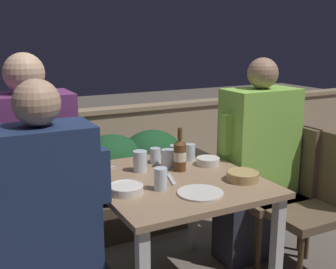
# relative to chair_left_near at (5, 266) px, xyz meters

# --- Properties ---
(parapet_wall) EXTENTS (9.00, 0.18, 0.81)m
(parapet_wall) POSITION_rel_chair_left_near_xyz_m (0.88, 1.81, -0.11)
(parapet_wall) COLOR tan
(parapet_wall) RESTS_ON ground_plane
(dining_table) EXTENTS (0.83, 0.92, 0.70)m
(dining_table) POSITION_rel_chair_left_near_xyz_m (0.88, 0.18, 0.09)
(dining_table) COLOR #937556
(dining_table) RESTS_ON ground_plane
(planter_hedge) EXTENTS (1.17, 0.47, 0.75)m
(planter_hedge) POSITION_rel_chair_left_near_xyz_m (0.84, 1.05, -0.10)
(planter_hedge) COLOR brown
(planter_hedge) RESTS_ON ground_plane
(chair_left_near) EXTENTS (0.47, 0.46, 0.87)m
(chair_left_near) POSITION_rel_chair_left_near_xyz_m (0.00, 0.00, 0.00)
(chair_left_near) COLOR brown
(chair_left_near) RESTS_ON ground_plane
(person_navy_jumper) EXTENTS (0.50, 0.26, 1.28)m
(person_navy_jumper) POSITION_rel_chair_left_near_xyz_m (0.20, 0.00, 0.12)
(person_navy_jumper) COLOR #282833
(person_navy_jumper) RESTS_ON ground_plane
(person_purple_stripe) EXTENTS (0.49, 0.26, 1.36)m
(person_purple_stripe) POSITION_rel_chair_left_near_xyz_m (0.21, 0.35, 0.17)
(person_purple_stripe) COLOR #282833
(person_purple_stripe) RESTS_ON ground_plane
(chair_right_near) EXTENTS (0.47, 0.46, 0.87)m
(chair_right_near) POSITION_rel_chair_left_near_xyz_m (1.78, 0.03, 0.00)
(chair_right_near) COLOR brown
(chair_right_near) RESTS_ON ground_plane
(chair_right_far) EXTENTS (0.47, 0.46, 0.87)m
(chair_right_far) POSITION_rel_chair_left_near_xyz_m (1.75, 0.33, 0.00)
(chair_right_far) COLOR brown
(chair_right_far) RESTS_ON ground_plane
(person_green_blouse) EXTENTS (0.52, 0.26, 1.31)m
(person_green_blouse) POSITION_rel_chair_left_near_xyz_m (1.54, 0.33, 0.14)
(person_green_blouse) COLOR #282833
(person_green_blouse) RESTS_ON ground_plane
(beer_bottle) EXTENTS (0.07, 0.07, 0.24)m
(beer_bottle) POSITION_rel_chair_left_near_xyz_m (0.96, 0.26, 0.28)
(beer_bottle) COLOR brown
(beer_bottle) RESTS_ON dining_table
(plate_0) EXTENTS (0.22, 0.22, 0.01)m
(plate_0) POSITION_rel_chair_left_near_xyz_m (0.88, -0.09, 0.19)
(plate_0) COLOR silver
(plate_0) RESTS_ON dining_table
(bowl_0) EXTENTS (0.13, 0.13, 0.04)m
(bowl_0) POSITION_rel_chair_left_near_xyz_m (1.16, 0.28, 0.21)
(bowl_0) COLOR silver
(bowl_0) RESTS_ON dining_table
(bowl_1) EXTENTS (0.17, 0.17, 0.05)m
(bowl_1) POSITION_rel_chair_left_near_xyz_m (1.17, -0.03, 0.21)
(bowl_1) COLOR tan
(bowl_1) RESTS_ON dining_table
(bowl_2) EXTENTS (0.17, 0.17, 0.04)m
(bowl_2) POSITION_rel_chair_left_near_xyz_m (0.57, 0.09, 0.21)
(bowl_2) COLOR silver
(bowl_2) RESTS_ON dining_table
(glass_cup_0) EXTENTS (0.07, 0.07, 0.09)m
(glass_cup_0) POSITION_rel_chair_left_near_xyz_m (1.04, 0.45, 0.23)
(glass_cup_0) COLOR silver
(glass_cup_0) RESTS_ON dining_table
(glass_cup_1) EXTENTS (0.08, 0.08, 0.12)m
(glass_cup_1) POSITION_rel_chair_left_near_xyz_m (0.76, 0.36, 0.24)
(glass_cup_1) COLOR silver
(glass_cup_1) RESTS_ON dining_table
(glass_cup_2) EXTENTS (0.07, 0.07, 0.11)m
(glass_cup_2) POSITION_rel_chair_left_near_xyz_m (0.74, 0.05, 0.24)
(glass_cup_2) COLOR silver
(glass_cup_2) RESTS_ON dining_table
(glass_cup_3) EXTENTS (0.06, 0.06, 0.10)m
(glass_cup_3) POSITION_rel_chair_left_near_xyz_m (1.12, 0.41, 0.24)
(glass_cup_3) COLOR silver
(glass_cup_3) RESTS_ON dining_table
(glass_cup_4) EXTENTS (0.06, 0.06, 0.09)m
(glass_cup_4) POSITION_rel_chair_left_near_xyz_m (0.91, 0.45, 0.23)
(glass_cup_4) COLOR silver
(glass_cup_4) RESTS_ON dining_table
(glass_cup_5) EXTENTS (0.08, 0.08, 0.10)m
(glass_cup_5) POSITION_rel_chair_left_near_xyz_m (0.93, 0.35, 0.24)
(glass_cup_5) COLOR silver
(glass_cup_5) RESTS_ON dining_table
(fork_0) EXTENTS (0.07, 0.17, 0.01)m
(fork_0) POSITION_rel_chair_left_near_xyz_m (0.85, 0.14, 0.19)
(fork_0) COLOR silver
(fork_0) RESTS_ON dining_table
(fork_1) EXTENTS (0.17, 0.07, 0.01)m
(fork_1) POSITION_rel_chair_left_near_xyz_m (0.58, 0.50, 0.19)
(fork_1) COLOR silver
(fork_1) RESTS_ON dining_table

